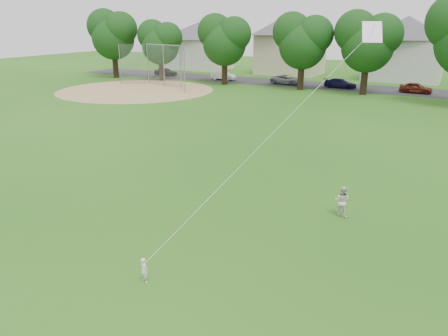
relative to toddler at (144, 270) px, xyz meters
The scene contains 10 objects.
ground 3.01m from the toddler, 76.97° to the left, with size 160.00×160.00×0.00m, color #215313.
street 44.91m from the toddler, 89.14° to the left, with size 90.00×7.00×0.01m, color #2D2D30.
dirt_infield 39.96m from the toddler, 129.34° to the left, with size 18.00×18.00×0.02m, color #9E7F51.
toddler is the anchor object (origin of this frame).
older_boy 8.79m from the toddler, 61.52° to the left, with size 0.64×0.50×1.32m, color silver.
kite 7.03m from the toddler, 70.88° to the left, with size 2.61×6.25×13.89m.
baseball_backstop 42.47m from the toddler, 125.23° to the left, with size 11.03×3.86×4.93m.
tree_row 39.67m from the toddler, 83.54° to the left, with size 82.49×8.95×10.47m.
parked_cars 44.41m from the toddler, 81.32° to the left, with size 72.21×2.31×1.29m.
house_row 55.08m from the toddler, 90.02° to the left, with size 77.89×14.02×10.42m.
Camera 1 is at (7.04, -12.07, 7.71)m, focal length 35.00 mm.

